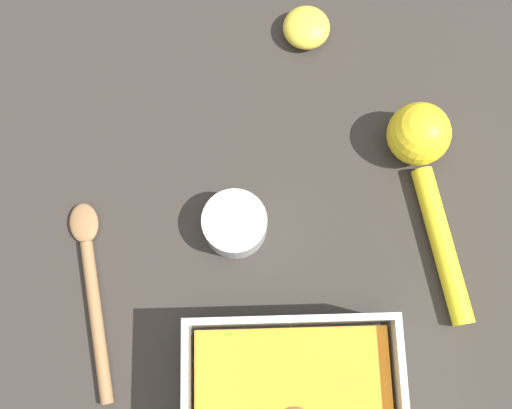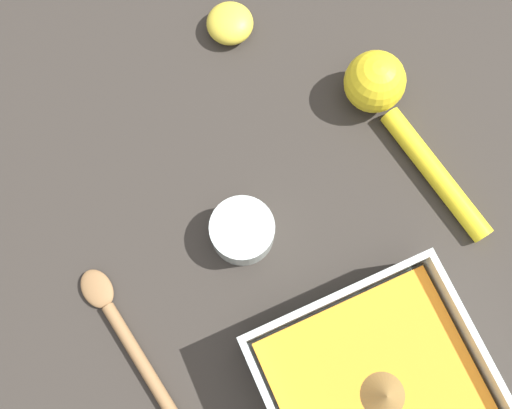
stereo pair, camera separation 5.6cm
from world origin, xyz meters
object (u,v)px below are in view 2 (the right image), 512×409
lemon_half (230,23)px  lemon_squeezer (388,102)px  wooden_spoon (131,345)px  spice_bowl (242,231)px  square_dish (376,393)px

lemon_half → lemon_squeezer: bearing=124.7°
wooden_spoon → lemon_squeezer: bearing=-80.5°
spice_bowl → lemon_squeezer: bearing=-162.4°
square_dish → lemon_squeezer: 0.28m
square_dish → lemon_squeezer: bearing=-119.6°
square_dish → wooden_spoon: square_dish is taller
spice_bowl → wooden_spoon: (0.14, 0.05, -0.01)m
spice_bowl → lemon_squeezer: lemon_squeezer is taller
spice_bowl → wooden_spoon: size_ratio=0.32×
lemon_half → spice_bowl: bearing=69.5°
square_dish → spice_bowl: (0.05, -0.18, -0.01)m
lemon_squeezer → lemon_half: size_ratio=4.31×
lemon_half → wooden_spoon: lemon_half is taller
lemon_squeezer → lemon_half: (0.11, -0.15, -0.01)m
lemon_squeezer → lemon_half: 0.19m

